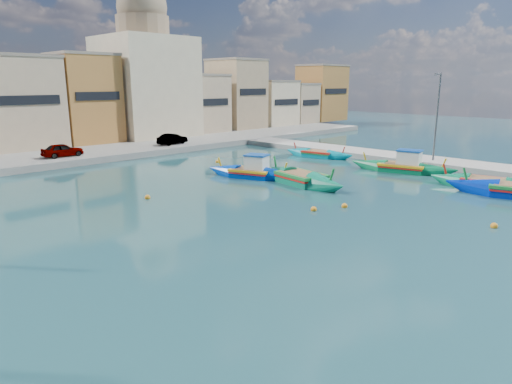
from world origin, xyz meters
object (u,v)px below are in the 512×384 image
luzzu_blue_cabin (252,173)px  luzzu_turquoise_cabin (403,168)px  church_block (145,72)px  luzzu_cyan_mid (318,155)px  luzzu_green (301,180)px  luzzu_cyan_south (487,185)px  quay_street_lamp (437,116)px

luzzu_blue_cabin → luzzu_turquoise_cabin: bearing=-35.1°
church_block → luzzu_turquoise_cabin: bearing=-85.0°
church_block → luzzu_cyan_mid: bearing=-79.9°
church_block → luzzu_blue_cabin: (-7.38, -26.24, -8.07)m
luzzu_blue_cabin → luzzu_green: 4.27m
church_block → luzzu_turquoise_cabin: (2.95, -33.48, -8.06)m
luzzu_blue_cabin → luzzu_cyan_mid: luzzu_blue_cabin is taller
luzzu_green → luzzu_cyan_south: (7.86, -10.22, -0.03)m
luzzu_blue_cabin → luzzu_cyan_south: (8.77, -14.39, -0.07)m
quay_street_lamp → luzzu_blue_cabin: size_ratio=0.99×
luzzu_cyan_mid → luzzu_green: 12.55m
luzzu_cyan_mid → luzzu_green: bearing=-148.5°
quay_street_lamp → luzzu_cyan_south: 9.85m
luzzu_turquoise_cabin → quay_street_lamp: bearing=-6.6°
luzzu_cyan_mid → luzzu_green: (-10.70, -6.55, 0.06)m
church_block → luzzu_cyan_south: size_ratio=2.30×
luzzu_cyan_mid → luzzu_cyan_south: 17.01m
luzzu_cyan_south → luzzu_green: bearing=127.6°
luzzu_blue_cabin → luzzu_cyan_south: size_ratio=0.97×
church_block → luzzu_green: 32.13m
church_block → luzzu_green: (-6.46, -30.41, -8.11)m
quay_street_lamp → luzzu_cyan_south: quay_street_lamp is taller
church_block → quay_street_lamp: 35.04m
luzzu_turquoise_cabin → luzzu_green: 9.91m
quay_street_lamp → luzzu_cyan_mid: 11.40m
quay_street_lamp → luzzu_green: quay_street_lamp is taller
luzzu_blue_cabin → luzzu_green: luzzu_blue_cabin is taller
luzzu_turquoise_cabin → luzzu_cyan_south: 7.31m
luzzu_blue_cabin → luzzu_cyan_mid: bearing=11.6°
luzzu_blue_cabin → quay_street_lamp: bearing=-27.6°
quay_street_lamp → luzzu_blue_cabin: bearing=152.4°
quay_street_lamp → luzzu_turquoise_cabin: bearing=173.4°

